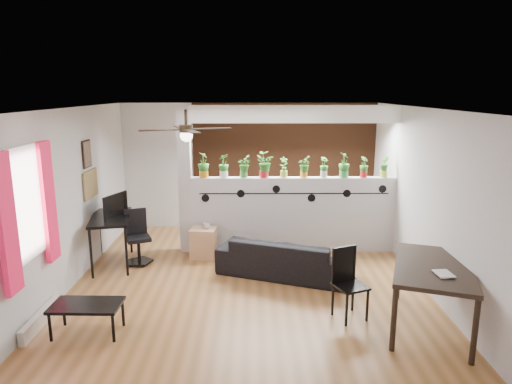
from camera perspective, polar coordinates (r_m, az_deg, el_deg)
name	(u,v)px	position (r m, az deg, el deg)	size (l,w,h in m)	color
room_shell	(247,200)	(6.55, -1.11, -1.04)	(6.30, 7.10, 2.90)	brown
partition_wall	(293,214)	(8.19, 4.65, -2.81)	(3.60, 0.18, 1.35)	#BCBCC1
ceiling_header	(295,114)	(7.91, 4.88, 9.69)	(3.60, 0.18, 0.30)	white
pier_column	(185,180)	(8.10, -8.85, 1.45)	(0.22, 0.20, 2.60)	#BCBCC1
brick_panel	(287,167)	(9.49, 3.96, 3.19)	(3.90, 0.05, 2.60)	#9D532D
vine_decal	(294,194)	(8.00, 4.76, -0.19)	(3.31, 0.01, 0.30)	black
window_assembly	(27,207)	(5.95, -26.72, -1.73)	(0.09, 1.30, 1.55)	white
baseboard_heater	(41,319)	(6.41, -25.30, -14.12)	(0.08, 1.00, 0.18)	silver
corkboard	(91,184)	(7.92, -19.98, 0.96)	(0.03, 0.60, 0.45)	olive
framed_art	(87,154)	(7.80, -20.39, 4.48)	(0.03, 0.34, 0.44)	#8C7259
ceiling_fan	(186,131)	(6.15, -8.72, 7.52)	(1.19, 1.19, 0.43)	black
potted_plant_0	(203,164)	(8.01, -6.58, 3.46)	(0.24, 0.27, 0.44)	#C68217
potted_plant_1	(224,165)	(7.98, -4.07, 3.35)	(0.25, 0.26, 0.41)	white
potted_plant_2	(244,166)	(7.97, -1.54, 3.27)	(0.17, 0.20, 0.38)	#3F8430
potted_plant_3	(264,164)	(7.97, 0.99, 3.50)	(0.29, 0.27, 0.45)	#B21C21
potted_plant_4	(284,166)	(7.99, 3.51, 3.21)	(0.20, 0.17, 0.36)	#C2C947
potted_plant_5	(304,166)	(8.02, 6.01, 3.22)	(0.15, 0.19, 0.37)	orange
potted_plant_6	(324,167)	(8.07, 8.50, 3.15)	(0.22, 0.20, 0.36)	silver
potted_plant_7	(344,164)	(8.12, 10.96, 3.42)	(0.20, 0.24, 0.44)	green
potted_plant_8	(364,166)	(8.21, 13.35, 3.13)	(0.22, 0.22, 0.36)	red
potted_plant_9	(384,166)	(8.29, 15.72, 3.17)	(0.18, 0.21, 0.38)	#D2D74C
sofa	(284,257)	(7.24, 3.51, -8.14)	(1.93, 0.76, 0.57)	black
cube_shelf	(204,243)	(8.00, -6.55, -6.33)	(0.43, 0.38, 0.52)	tan
cup	(206,225)	(7.90, -6.24, -4.18)	(0.13, 0.13, 0.11)	gray
computer_desk	(111,221)	(7.85, -17.70, -3.47)	(0.82, 1.25, 0.83)	black
monitor	(113,208)	(7.94, -17.47, -1.96)	(0.06, 0.34, 0.19)	black
office_chair	(138,240)	(7.91, -14.56, -5.87)	(0.49, 0.50, 0.89)	black
dining_table	(434,272)	(5.94, 21.35, -9.29)	(1.33, 1.69, 0.80)	black
book	(436,274)	(5.61, 21.59, -9.54)	(0.18, 0.24, 0.02)	gray
folding_chair	(347,276)	(6.00, 11.31, -10.29)	(0.48, 0.48, 0.91)	black
coffee_table	(87,307)	(5.91, -20.42, -13.32)	(0.82, 0.47, 0.38)	black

